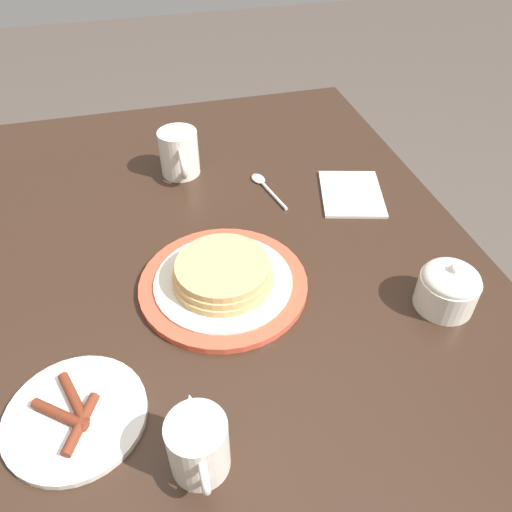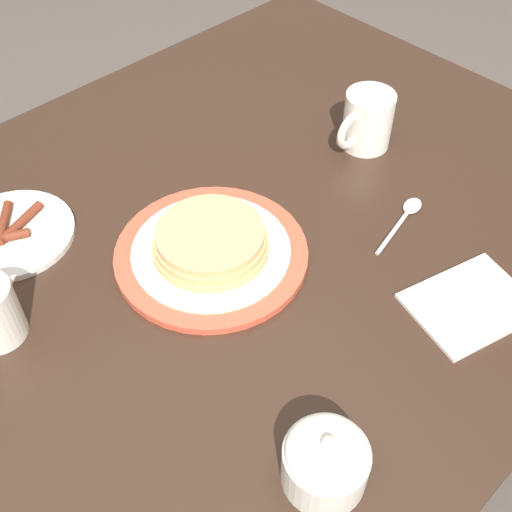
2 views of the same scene
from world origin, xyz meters
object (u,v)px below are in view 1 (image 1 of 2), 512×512
object	(u,v)px
spoon	(264,185)
sugar_bowl	(448,287)
pancake_plate	(223,278)
napkin	(351,194)
creamer_pitcher	(198,444)
coffee_mug	(177,153)
side_plate_bacon	(75,416)

from	to	relation	value
spoon	sugar_bowl	bearing A→B (deg)	25.40
sugar_bowl	pancake_plate	bearing A→B (deg)	-111.14
sugar_bowl	spoon	bearing A→B (deg)	-154.60
pancake_plate	napkin	world-z (taller)	pancake_plate
creamer_pitcher	spoon	xyz separation A→B (m)	(-0.57, 0.24, -0.04)
pancake_plate	sugar_bowl	xyz separation A→B (m)	(0.13, 0.34, 0.02)
creamer_pitcher	napkin	bearing A→B (deg)	140.22
pancake_plate	napkin	distance (m)	0.37
pancake_plate	sugar_bowl	world-z (taller)	sugar_bowl
sugar_bowl	napkin	bearing A→B (deg)	-176.03
coffee_mug	sugar_bowl	distance (m)	0.62
napkin	spoon	world-z (taller)	spoon
side_plate_bacon	coffee_mug	distance (m)	0.60
creamer_pitcher	napkin	world-z (taller)	creamer_pitcher
pancake_plate	side_plate_bacon	bearing A→B (deg)	-51.77
pancake_plate	sugar_bowl	size ratio (longest dim) A/B	2.99
napkin	creamer_pitcher	bearing A→B (deg)	-39.78
creamer_pitcher	spoon	world-z (taller)	creamer_pitcher
coffee_mug	spoon	bearing A→B (deg)	60.46
coffee_mug	sugar_bowl	bearing A→B (deg)	35.78
coffee_mug	side_plate_bacon	bearing A→B (deg)	-21.48
sugar_bowl	spoon	distance (m)	0.45
side_plate_bacon	sugar_bowl	distance (m)	0.58
napkin	side_plate_bacon	bearing A→B (deg)	-55.30
coffee_mug	napkin	bearing A→B (deg)	62.83
creamer_pitcher	pancake_plate	bearing A→B (deg)	162.76
pancake_plate	side_plate_bacon	distance (m)	0.31
sugar_bowl	napkin	distance (m)	0.33
sugar_bowl	creamer_pitcher	bearing A→B (deg)	-69.34
creamer_pitcher	coffee_mug	bearing A→B (deg)	174.03
side_plate_bacon	coffee_mug	xyz separation A→B (m)	(-0.56, 0.22, 0.04)
pancake_plate	coffee_mug	distance (m)	0.37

